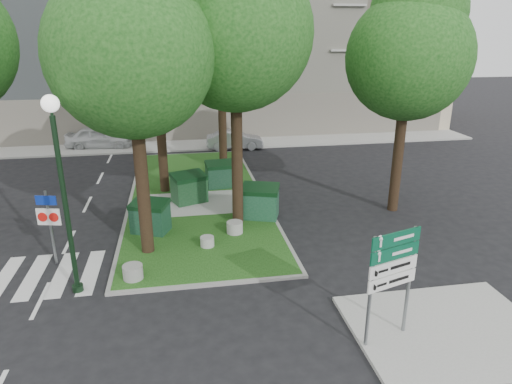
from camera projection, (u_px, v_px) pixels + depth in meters
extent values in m
plane|color=black|center=(194.00, 286.00, 14.20)|extent=(120.00, 120.00, 0.00)
cube|color=#194112|center=(197.00, 197.00, 21.69)|extent=(6.00, 16.00, 0.12)
cube|color=gray|center=(197.00, 197.00, 21.69)|extent=(6.30, 16.30, 0.10)
cube|color=#999993|center=(448.00, 331.00, 11.98)|extent=(5.00, 4.00, 0.12)
cube|color=#999993|center=(182.00, 145.00, 31.36)|extent=(42.00, 3.00, 0.12)
cube|color=silver|center=(77.00, 273.00, 14.99)|extent=(5.00, 3.00, 0.01)
cube|color=#C1B290|center=(175.00, 24.00, 35.67)|extent=(41.00, 12.00, 16.00)
cylinder|color=black|center=(141.00, 171.00, 15.25)|extent=(0.44, 0.44, 6.16)
sphere|color=#134312|center=(131.00, 55.00, 14.00)|extent=(5.20, 5.20, 5.20)
cylinder|color=black|center=(237.00, 145.00, 17.58)|extent=(0.44, 0.44, 6.72)
sphere|color=#134312|center=(235.00, 33.00, 16.22)|extent=(5.60, 5.60, 5.60)
cylinder|color=black|center=(161.00, 134.00, 21.42)|extent=(0.44, 0.44, 5.88)
sphere|color=#134312|center=(156.00, 55.00, 20.22)|extent=(4.80, 4.80, 4.80)
sphere|color=#134312|center=(160.00, 14.00, 19.90)|extent=(3.60, 3.60, 3.60)
cylinder|color=black|center=(222.00, 110.00, 24.53)|extent=(0.44, 0.44, 7.00)
sphere|color=#134312|center=(220.00, 26.00, 23.11)|extent=(5.80, 5.80, 5.80)
cylinder|color=black|center=(399.00, 145.00, 19.31)|extent=(0.44, 0.44, 5.88)
sphere|color=#134312|center=(409.00, 58.00, 18.12)|extent=(5.00, 5.00, 5.00)
sphere|color=#134312|center=(418.00, 12.00, 17.79)|extent=(3.75, 3.75, 3.75)
cube|color=#0E341F|center=(150.00, 219.00, 17.64)|extent=(1.59, 1.35, 1.05)
cube|color=black|center=(149.00, 204.00, 17.44)|extent=(1.65, 1.43, 0.30)
cube|color=#103718|center=(189.00, 190.00, 20.70)|extent=(1.69, 1.42, 1.13)
cube|color=black|center=(189.00, 176.00, 20.48)|extent=(1.77, 1.51, 0.33)
cube|color=#103520|center=(220.00, 176.00, 22.77)|extent=(1.44, 1.05, 1.06)
cube|color=black|center=(220.00, 164.00, 22.57)|extent=(1.49, 1.12, 0.31)
cube|color=#144329|center=(260.00, 204.00, 19.01)|extent=(1.70, 1.40, 1.15)
cube|color=black|center=(260.00, 189.00, 18.79)|extent=(1.77, 1.48, 0.33)
cylinder|color=gray|center=(133.00, 272.00, 14.35)|extent=(0.63, 0.63, 0.45)
cylinder|color=#999894|center=(235.00, 227.00, 17.62)|extent=(0.63, 0.63, 0.45)
cylinder|color=#A0A19B|center=(207.00, 241.00, 16.54)|extent=(0.50, 0.50, 0.36)
cylinder|color=gold|center=(220.00, 167.00, 24.81)|extent=(0.44, 0.44, 0.76)
cylinder|color=black|center=(66.00, 209.00, 13.05)|extent=(0.15, 0.15, 5.38)
cylinder|color=black|center=(78.00, 288.00, 13.91)|extent=(0.32, 0.32, 0.22)
sphere|color=white|center=(50.00, 103.00, 12.04)|extent=(0.47, 0.47, 0.47)
cylinder|color=slate|center=(51.00, 228.00, 15.16)|extent=(0.10, 0.10, 2.64)
cube|color=navy|center=(46.00, 200.00, 14.82)|extent=(0.68, 0.19, 0.32)
cube|color=white|center=(49.00, 216.00, 15.02)|extent=(0.78, 0.21, 0.58)
cylinder|color=red|center=(43.00, 217.00, 14.99)|extent=(0.32, 0.10, 0.32)
cylinder|color=red|center=(55.00, 216.00, 15.05)|extent=(0.32, 0.10, 0.32)
cylinder|color=slate|center=(370.00, 293.00, 10.90)|extent=(0.11, 0.11, 2.96)
cylinder|color=slate|center=(409.00, 281.00, 11.44)|extent=(0.11, 0.11, 2.96)
cube|color=#094D32|center=(396.00, 238.00, 10.73)|extent=(1.42, 0.49, 0.34)
cube|color=#094D32|center=(394.00, 252.00, 10.86)|extent=(1.42, 0.49, 0.34)
cube|color=white|center=(392.00, 266.00, 10.98)|extent=(1.42, 0.49, 0.34)
cube|color=white|center=(391.00, 280.00, 11.11)|extent=(1.42, 0.49, 0.34)
imported|color=silver|center=(99.00, 137.00, 30.63)|extent=(4.50, 2.15, 1.49)
imported|color=#A9AAB1|center=(235.00, 140.00, 30.53)|extent=(3.85, 1.58, 1.24)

